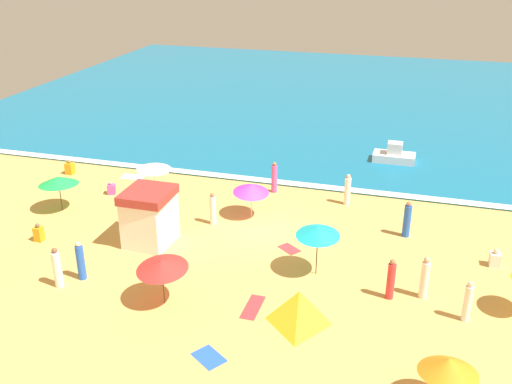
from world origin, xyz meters
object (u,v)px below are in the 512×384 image
at_px(beach_umbrella_6, 251,188).
at_px(beachgoer_5, 495,259).
at_px(lifeguard_cabana, 150,216).
at_px(beachgoer_3, 39,233).
at_px(beachgoer_7, 111,189).
at_px(beachgoer_11, 425,278).
at_px(beach_umbrella_0, 318,231).
at_px(beach_tent, 299,306).
at_px(beachgoer_10, 407,220).
at_px(beach_umbrella_3, 162,265).
at_px(beach_umbrella_1, 58,180).
at_px(beachgoer_12, 81,261).
at_px(beachgoer_6, 347,190).
at_px(beachgoer_1, 468,302).
at_px(beachgoer_2, 70,168).
at_px(beachgoer_0, 57,268).
at_px(beach_umbrella_5, 449,366).
at_px(beachgoer_9, 213,209).
at_px(beach_umbrella_7, 154,167).
at_px(small_boat_0, 394,155).
at_px(beachgoer_8, 391,280).
at_px(beachgoer_4, 274,178).

distance_m(beach_umbrella_6, beachgoer_5, 12.23).
relative_size(lifeguard_cabana, beachgoer_3, 2.95).
relative_size(beachgoer_7, beachgoer_11, 0.41).
xyz_separation_m(beach_umbrella_0, beach_tent, (0.00, -3.62, -1.42)).
distance_m(lifeguard_cabana, beach_tent, 9.29).
bearing_deg(beachgoer_5, beachgoer_10, 155.61).
height_order(beach_umbrella_3, beach_tent, beach_umbrella_3).
relative_size(beachgoer_5, beachgoer_7, 1.12).
xyz_separation_m(beach_umbrella_1, beachgoer_11, (19.15, -3.17, -0.85)).
bearing_deg(beachgoer_12, beachgoer_11, 10.58).
relative_size(lifeguard_cabana, beachgoer_6, 1.54).
xyz_separation_m(beachgoer_1, beachgoer_2, (-23.33, 9.12, -0.43)).
distance_m(beachgoer_0, beachgoer_7, 9.77).
height_order(beach_umbrella_5, beachgoer_9, beach_umbrella_5).
relative_size(beachgoer_2, beachgoer_3, 1.02).
distance_m(beach_umbrella_7, beachgoer_1, 18.05).
distance_m(beachgoer_0, beachgoer_3, 4.65).
distance_m(beach_umbrella_6, beachgoer_10, 8.06).
bearing_deg(beach_tent, beach_umbrella_6, 117.84).
bearing_deg(beachgoer_11, small_boat_0, 98.01).
xyz_separation_m(beach_umbrella_1, beachgoer_8, (17.83, -3.62, -0.88)).
bearing_deg(beachgoer_12, beach_umbrella_1, 129.78).
xyz_separation_m(beachgoer_1, beachgoer_9, (-12.25, 5.07, -0.00)).
distance_m(beach_tent, beachgoer_8, 4.18).
distance_m(lifeguard_cabana, beachgoer_1, 14.64).
distance_m(beach_umbrella_5, beachgoer_0, 15.89).
distance_m(beach_tent, beachgoer_6, 11.33).
height_order(beach_umbrella_7, beachgoer_5, beach_umbrella_7).
height_order(beach_umbrella_0, beachgoer_10, beach_umbrella_0).
distance_m(beachgoer_5, beachgoer_12, 18.42).
relative_size(beach_umbrella_1, beachgoer_7, 3.76).
relative_size(beach_umbrella_0, beach_tent, 0.97).
distance_m(lifeguard_cabana, beachgoer_11, 12.89).
bearing_deg(beachgoer_8, beachgoer_9, 154.94).
bearing_deg(beachgoer_6, beachgoer_3, -148.60).
xyz_separation_m(beachgoer_5, beachgoer_9, (-13.70, 0.43, 0.47)).
xyz_separation_m(beachgoer_2, beachgoer_8, (20.39, -8.40, 0.46)).
height_order(beachgoer_1, small_boat_0, beachgoer_1).
bearing_deg(beach_umbrella_3, lifeguard_cabana, 121.32).
xyz_separation_m(beach_umbrella_7, small_boat_0, (12.69, 9.63, -1.42)).
bearing_deg(beachgoer_5, beachgoer_8, -138.19).
distance_m(beach_umbrella_3, beachgoer_9, 7.37).
bearing_deg(beachgoer_3, beachgoer_2, 113.29).
relative_size(beachgoer_0, beachgoer_9, 1.06).
distance_m(beachgoer_9, beachgoer_12, 7.52).
relative_size(beach_umbrella_5, beachgoer_2, 2.56).
relative_size(beachgoer_2, beachgoer_11, 0.50).
bearing_deg(beachgoer_3, beachgoer_8, -0.78).
distance_m(beach_umbrella_3, beachgoer_7, 12.06).
relative_size(beachgoer_1, beachgoer_4, 0.94).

